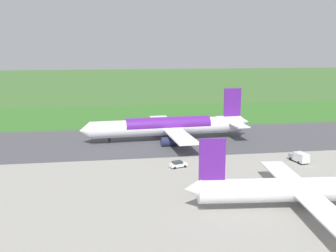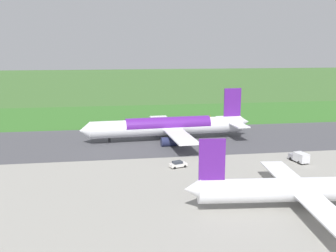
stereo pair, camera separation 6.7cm
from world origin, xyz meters
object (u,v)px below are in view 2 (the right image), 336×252
service_car_followme (178,164)px  traffic_cone_orange (210,116)px  service_truck_baggage (299,157)px  airliner_main (169,126)px  no_stopping_sign (234,116)px  airliner_parked_mid (306,189)px

service_car_followme → traffic_cone_orange: size_ratio=8.27×
service_truck_baggage → airliner_main: bearing=-45.6°
service_truck_baggage → no_stopping_sign: bearing=-92.4°
airliner_parked_mid → no_stopping_sign: 87.58m
no_stopping_sign → traffic_cone_orange: no_stopping_sign is taller
airliner_parked_mid → service_truck_baggage: (-12.52, -26.57, -2.17)m
airliner_main → service_truck_baggage: bearing=134.4°
traffic_cone_orange → no_stopping_sign: bearing=130.9°
service_car_followme → traffic_cone_orange: 72.47m
service_truck_baggage → traffic_cone_orange: service_truck_baggage is taller
airliner_main → service_car_followme: bearing=85.1°
service_car_followme → airliner_main: bearing=-94.9°
service_truck_baggage → service_car_followme: bearing=-1.1°
airliner_main → traffic_cone_orange: bearing=-121.2°
airliner_parked_mid → service_car_followme: bearing=-55.8°
airliner_main → traffic_cone_orange: 45.82m
no_stopping_sign → traffic_cone_orange: (7.38, -8.51, -1.41)m
service_truck_baggage → traffic_cone_orange: size_ratio=11.10×
service_truck_baggage → service_car_followme: size_ratio=1.34×
no_stopping_sign → airliner_parked_mid: bearing=80.1°
no_stopping_sign → service_car_followme: bearing=60.5°
airliner_main → airliner_parked_mid: 58.03m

